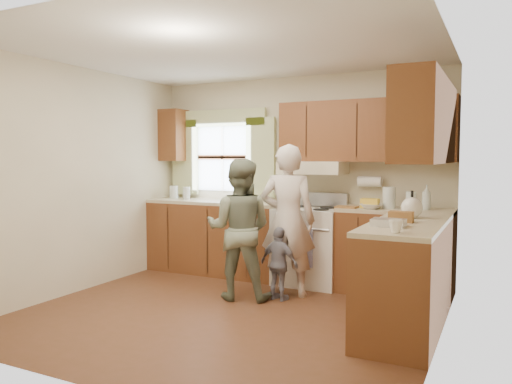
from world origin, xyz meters
The scene contains 6 objects.
room centered at (0.00, 0.00, 1.25)m, with size 3.80×3.80×3.80m.
kitchen_fixtures centered at (0.61, 1.08, 0.84)m, with size 3.80×2.25×2.15m.
stove centered at (0.30, 1.44, 0.47)m, with size 0.76×0.67×1.07m.
woman_left centered at (0.26, 0.85, 0.82)m, with size 0.60×0.39×1.64m, color beige.
woman_right centered at (-0.16, 0.52, 0.74)m, with size 0.72×0.56×1.49m, color #243B27.
child centered at (0.26, 0.64, 0.39)m, with size 0.45×0.19×0.77m, color gray.
Camera 1 is at (2.33, -4.09, 1.50)m, focal length 35.00 mm.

